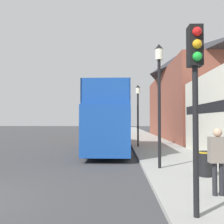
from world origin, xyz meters
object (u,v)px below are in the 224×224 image
tour_bus (110,124)px  lamp_post_second (138,104)px  parked_car_ahead_of_bus (118,135)px  pedestrian_nearest (218,155)px  traffic_signal (195,76)px  litter_bin (205,163)px  lamp_post_nearest (159,83)px

tour_bus → lamp_post_second: (2.06, 2.35, 1.49)m
parked_car_ahead_of_bus → pedestrian_nearest: pedestrian_nearest is taller
traffic_signal → litter_bin: (1.47, 3.95, -2.41)m
parked_car_ahead_of_bus → tour_bus: bearing=-97.5°
tour_bus → pedestrian_nearest: 11.06m
lamp_post_second → pedestrian_nearest: bearing=-84.8°
pedestrian_nearest → litter_bin: pedestrian_nearest is taller
tour_bus → parked_car_ahead_of_bus: 7.75m
parked_car_ahead_of_bus → litter_bin: size_ratio=5.12×
lamp_post_second → litter_bin: (1.61, -10.53, -2.76)m
tour_bus → parked_car_ahead_of_bus: bearing=86.8°
pedestrian_nearest → lamp_post_nearest: 4.77m
traffic_signal → pedestrian_nearest: bearing=57.0°
traffic_signal → litter_bin: 4.86m
lamp_post_nearest → litter_bin: (1.36, -1.61, -3.07)m
tour_bus → parked_car_ahead_of_bus: size_ratio=2.11×
tour_bus → lamp_post_nearest: lamp_post_nearest is taller
traffic_signal → tour_bus: bearing=100.3°
litter_bin → lamp_post_second: bearing=98.7°
pedestrian_nearest → litter_bin: 2.48m
pedestrian_nearest → lamp_post_nearest: bearing=103.1°
lamp_post_second → litter_bin: size_ratio=5.27×
traffic_signal → litter_bin: bearing=69.6°
tour_bus → parked_car_ahead_of_bus: tour_bus is taller
lamp_post_nearest → litter_bin: 3.73m
traffic_signal → lamp_post_nearest: bearing=88.9°
pedestrian_nearest → traffic_signal: bearing=-123.0°
tour_bus → lamp_post_nearest: size_ratio=1.85×
parked_car_ahead_of_bus → litter_bin: (3.13, -15.83, -0.12)m
lamp_post_second → litter_bin: lamp_post_second is taller
parked_car_ahead_of_bus → lamp_post_second: 6.11m
traffic_signal → litter_bin: size_ratio=4.44×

